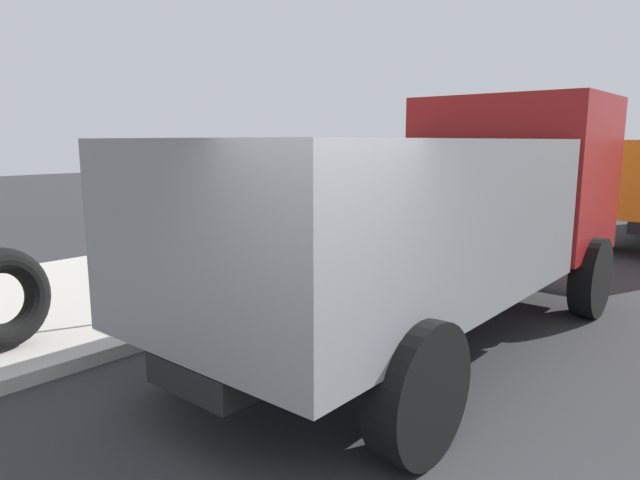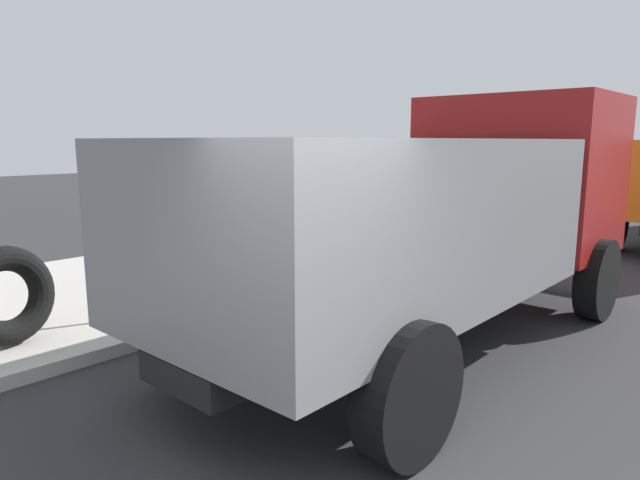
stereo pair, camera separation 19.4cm
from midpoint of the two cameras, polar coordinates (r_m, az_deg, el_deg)
The scene contains 3 objects.
loose_tire at distance 6.98m, azimuth -28.70°, elevation -5.01°, with size 1.10×1.10×0.28m, color black.
stop_sign at distance 7.31m, azimuth -14.63°, elevation 3.44°, with size 0.76×0.08×2.06m.
dump_truck_gray at distance 6.76m, azimuth 12.73°, elevation 3.30°, with size 7.01×2.83×3.00m.
Camera 2 is at (-2.04, -1.64, 2.38)m, focal length 31.37 mm.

